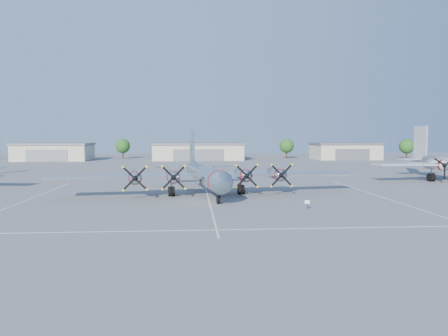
{
  "coord_description": "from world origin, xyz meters",
  "views": [
    {
      "loc": [
        -2.02,
        -57.65,
        7.86
      ],
      "look_at": [
        2.53,
        3.91,
        3.2
      ],
      "focal_mm": 35.0,
      "sensor_mm": 36.0,
      "label": 1
    }
  ],
  "objects": [
    {
      "name": "main_bomber_b29",
      "position": [
        -0.33,
        0.82,
        0.0
      ],
      "size": [
        42.79,
        32.24,
        8.71
      ],
      "primitive_type": null,
      "rotation": [
        0.0,
        0.0,
        0.14
      ],
      "color": "silver",
      "rests_on": "ground"
    },
    {
      "name": "tree_east",
      "position": [
        30.0,
        88.0,
        4.22
      ],
      "size": [
        4.8,
        4.8,
        6.64
      ],
      "color": "#382619",
      "rests_on": "ground"
    },
    {
      "name": "parking_lines",
      "position": [
        0.0,
        -1.75,
        0.01
      ],
      "size": [
        60.0,
        50.08,
        0.01
      ],
      "color": "silver",
      "rests_on": "ground"
    },
    {
      "name": "ground",
      "position": [
        0.0,
        0.0,
        0.0
      ],
      "size": [
        260.0,
        260.0,
        0.0
      ],
      "primitive_type": "plane",
      "color": "#575759",
      "rests_on": "ground"
    },
    {
      "name": "hangar_east",
      "position": [
        48.0,
        81.96,
        2.71
      ],
      "size": [
        20.6,
        14.6,
        5.4
      ],
      "color": "#BCAF95",
      "rests_on": "ground"
    },
    {
      "name": "tree_far_east",
      "position": [
        68.0,
        80.0,
        4.22
      ],
      "size": [
        4.8,
        4.8,
        6.64
      ],
      "color": "#382619",
      "rests_on": "ground"
    },
    {
      "name": "tree_west",
      "position": [
        -25.0,
        90.0,
        4.22
      ],
      "size": [
        4.8,
        4.8,
        6.64
      ],
      "color": "#382619",
      "rests_on": "ground"
    },
    {
      "name": "info_placard",
      "position": [
        10.14,
        -12.71,
        0.69
      ],
      "size": [
        0.5,
        0.2,
        0.98
      ],
      "rotation": [
        0.0,
        0.0,
        -0.33
      ],
      "color": "black",
      "rests_on": "ground"
    },
    {
      "name": "hangar_west",
      "position": [
        -45.0,
        81.96,
        2.71
      ],
      "size": [
        22.6,
        14.6,
        5.4
      ],
      "color": "#BCAF95",
      "rests_on": "ground"
    },
    {
      "name": "hangar_center",
      "position": [
        0.0,
        81.96,
        2.71
      ],
      "size": [
        28.6,
        14.6,
        5.4
      ],
      "color": "#BCAF95",
      "rests_on": "ground"
    }
  ]
}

